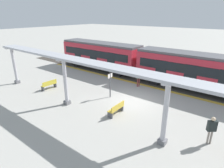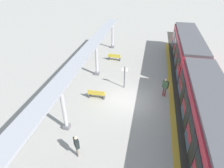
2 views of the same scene
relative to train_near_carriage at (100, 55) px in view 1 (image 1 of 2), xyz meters
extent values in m
plane|color=#A7A59D|center=(5.72, 8.56, -1.82)|extent=(176.00, 176.00, 0.00)
cube|color=gold|center=(1.81, 8.56, -1.82)|extent=(0.43, 30.45, 0.01)
cube|color=#38332D|center=(-0.01, 8.56, -1.82)|extent=(3.20, 42.45, 0.01)
cube|color=#BC2536|center=(-0.01, 0.00, 0.12)|extent=(2.60, 11.04, 2.60)
cube|color=#375068|center=(-0.01, 0.00, -0.91)|extent=(2.63, 11.06, 0.55)
cube|color=#515156|center=(-0.01, 0.00, 1.54)|extent=(2.39, 11.04, 0.24)
cube|color=black|center=(1.31, 0.00, 0.43)|extent=(0.03, 10.15, 0.84)
cube|color=black|center=(1.31, -2.76, -0.13)|extent=(0.04, 1.10, 2.00)
cube|color=black|center=(1.31, 0.00, -0.13)|extent=(0.04, 1.10, 2.00)
cube|color=black|center=(1.31, 2.76, -0.13)|extent=(0.04, 1.10, 2.00)
cube|color=black|center=(-0.01, 3.53, -1.50)|extent=(2.21, 0.90, 0.64)
cube|color=black|center=(-0.01, -3.53, -1.50)|extent=(2.21, 0.90, 0.64)
cube|color=#BC2536|center=(-0.01, 11.64, 0.12)|extent=(2.60, 11.04, 2.60)
cube|color=#375068|center=(-0.01, 11.64, -0.91)|extent=(2.63, 11.06, 0.55)
cube|color=#515156|center=(-0.01, 11.64, 1.54)|extent=(2.39, 11.04, 0.24)
cube|color=black|center=(1.31, 11.64, 0.43)|extent=(0.03, 10.15, 0.84)
cube|color=black|center=(1.31, 8.88, -0.13)|extent=(0.04, 1.10, 2.00)
cube|color=black|center=(1.31, 11.64, -0.13)|extent=(0.04, 1.10, 2.00)
cube|color=black|center=(-0.01, 8.10, -1.50)|extent=(2.21, 0.90, 0.64)
cube|color=slate|center=(9.40, -3.35, -1.67)|extent=(0.44, 0.44, 0.30)
cylinder|color=#B4B3BA|center=(9.40, -3.35, 0.14)|extent=(0.28, 0.28, 3.34)
cube|color=#B4B3BA|center=(9.40, -3.35, 1.87)|extent=(1.10, 0.36, 0.12)
cube|color=slate|center=(9.40, 4.61, -1.67)|extent=(0.44, 0.44, 0.30)
cylinder|color=#B4B3BA|center=(9.40, 4.61, 0.14)|extent=(0.28, 0.28, 3.34)
cube|color=#B4B3BA|center=(9.40, 4.61, 1.87)|extent=(1.10, 0.36, 0.12)
cube|color=slate|center=(9.40, 12.73, -1.67)|extent=(0.44, 0.44, 0.30)
cylinder|color=#B4B3BA|center=(9.40, 12.73, 0.14)|extent=(0.28, 0.28, 3.34)
cube|color=#B4B3BA|center=(9.40, 12.73, 1.87)|extent=(1.10, 0.36, 0.12)
cube|color=#A8AAB2|center=(9.40, 8.50, 2.01)|extent=(1.20, 24.49, 0.16)
cube|color=gold|center=(8.30, 8.67, -1.38)|extent=(1.51, 0.46, 0.04)
cube|color=gold|center=(8.30, 8.86, -1.16)|extent=(1.50, 0.08, 0.40)
cube|color=#4C4C51|center=(8.97, 8.68, -1.61)|extent=(0.11, 0.40, 0.42)
cube|color=#4C4C51|center=(7.63, 8.66, -1.61)|extent=(0.11, 0.40, 0.42)
cube|color=gold|center=(8.31, 0.63, -1.38)|extent=(1.52, 0.51, 0.04)
cube|color=gold|center=(8.32, 0.82, -1.16)|extent=(1.50, 0.13, 0.40)
cube|color=#4C4C51|center=(8.98, 0.60, -1.61)|extent=(0.12, 0.40, 0.42)
cube|color=#4C4C51|center=(7.65, 0.66, -1.61)|extent=(0.12, 0.40, 0.42)
cylinder|color=#4C4C51|center=(6.19, 6.50, -0.72)|extent=(0.10, 0.10, 2.20)
cube|color=silver|center=(6.19, 6.50, 0.13)|extent=(0.56, 0.04, 0.36)
cylinder|color=brown|center=(2.41, 7.20, -1.38)|extent=(0.11, 0.11, 0.89)
cylinder|color=brown|center=(2.57, 7.11, -1.38)|extent=(0.11, 0.11, 0.89)
cube|color=#426342|center=(2.49, 7.15, -0.61)|extent=(0.56, 0.46, 0.66)
sphere|color=beige|center=(2.49, 7.15, -0.15)|extent=(0.24, 0.24, 0.24)
cylinder|color=gray|center=(7.73, 14.86, -1.41)|extent=(0.11, 0.11, 0.84)
cylinder|color=gray|center=(7.84, 14.73, -1.41)|extent=(0.11, 0.11, 0.84)
cube|color=#1F2726|center=(7.78, 14.80, -0.67)|extent=(0.48, 0.51, 0.63)
sphere|color=beige|center=(7.78, 14.80, -0.25)|extent=(0.23, 0.23, 0.23)
camera|label=1|loc=(18.09, 15.89, 5.06)|focal=30.39mm
camera|label=2|loc=(4.09, 22.03, 8.34)|focal=31.06mm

